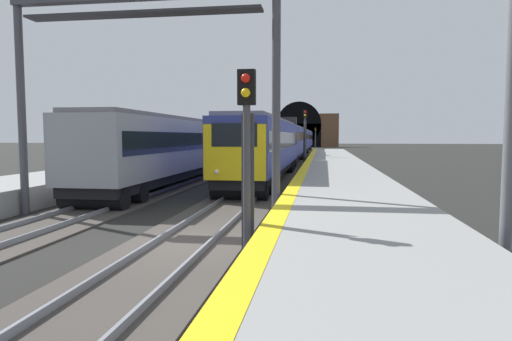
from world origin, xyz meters
The scene contains 13 objects.
ground_plane centered at (0.00, 0.00, 0.00)m, with size 320.00×320.00×0.00m, color black.
platform_right centered at (0.00, -4.42, 0.46)m, with size 112.00×4.40×0.93m, color gray.
platform_right_edge_strip centered at (0.00, -2.47, 0.93)m, with size 112.00×0.50×0.01m, color yellow.
track_main_line centered at (0.00, 0.00, 0.04)m, with size 160.00×3.14×0.21m.
track_adjacent_line centered at (0.00, 5.07, 0.04)m, with size 160.00×3.18×0.21m.
train_main_approaching centered at (44.40, 0.00, 2.23)m, with size 75.62×2.89×4.79m.
train_adjacent_platform centered at (33.09, 5.07, 2.22)m, with size 59.02×2.91×3.89m.
railway_signal_near centered at (-1.51, -1.91, 2.54)m, with size 0.39×0.38×4.25m.
railway_signal_mid centered at (30.49, -1.91, 3.08)m, with size 0.39×0.38×5.26m.
railway_signal_far centered at (92.71, -1.91, 2.94)m, with size 0.39×0.38×4.82m.
overhead_signal_gantry centered at (3.51, 2.54, 5.85)m, with size 0.70×9.39×7.73m.
tunnel_portal centered at (105.18, 2.54, 4.33)m, with size 2.97×20.31×11.70m.
catenary_mast_near centered at (-1.94, -6.98, 3.92)m, with size 0.22×2.27×7.60m.
Camera 1 is at (-10.93, -3.52, 2.84)m, focal length 31.06 mm.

